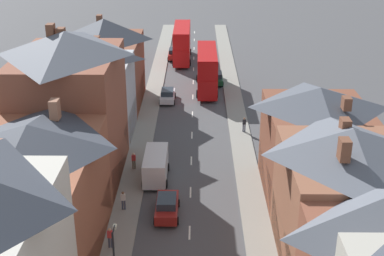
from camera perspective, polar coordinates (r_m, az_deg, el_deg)
name	(u,v)px	position (r m, az deg, el deg)	size (l,w,h in m)	color
pavement_left	(145,127)	(58.47, -4.99, 0.10)	(2.20, 104.00, 0.14)	gray
pavement_right	(239,127)	(58.38, 5.02, 0.06)	(2.20, 104.00, 0.14)	gray
centre_line_dashes	(192,135)	(56.39, -0.01, -0.77)	(0.14, 97.80, 0.01)	silver
terrace_row_left	(49,159)	(39.94, -15.05, -3.21)	(8.00, 63.13, 13.66)	#BCB7A8
double_decker_bus_lead	(182,43)	(82.76, -1.08, 9.09)	(2.74, 10.80, 5.30)	red
double_decker_bus_mid_street	(207,69)	(69.27, 1.60, 6.29)	(2.74, 10.80, 5.30)	#B70F0F
car_near_blue	(167,206)	(42.17, -2.69, -8.32)	(1.90, 4.16, 1.70)	maroon
car_near_silver	(216,78)	(72.56, 2.59, 5.40)	(1.90, 4.36, 1.58)	#144728
car_mid_black	(168,95)	(65.84, -2.62, 3.53)	(1.90, 4.30, 1.59)	silver
car_parked_left_b	(174,54)	(84.17, -1.94, 7.93)	(1.90, 4.20, 1.65)	maroon
delivery_van	(156,165)	(47.28, -3.89, -3.98)	(2.20, 5.20, 2.41)	white
pedestrian_mid_left	(110,237)	(38.76, -8.74, -11.39)	(0.36, 0.22, 1.61)	#3D4256
pedestrian_mid_right	(123,199)	(42.97, -7.35, -7.57)	(0.36, 0.22, 1.61)	#3D4256
pedestrian_far_left	(134,160)	(49.07, -6.23, -3.41)	(0.36, 0.22, 1.61)	brown
pedestrian_far_right	(244,124)	(56.86, 5.59, 0.45)	(0.36, 0.22, 1.61)	#3D4256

